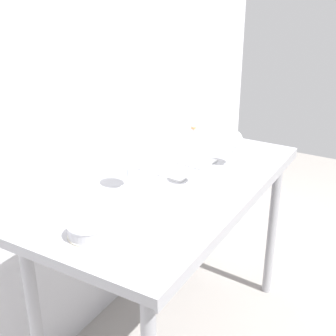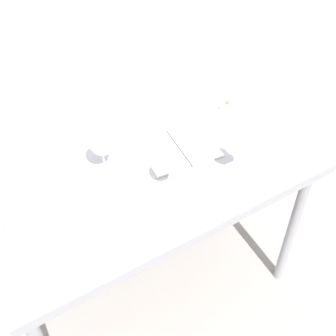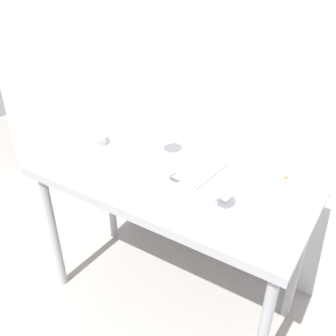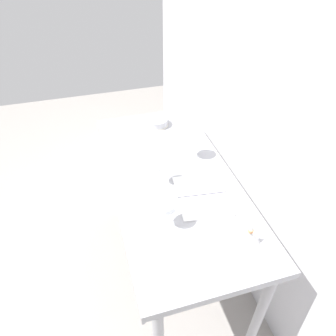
# 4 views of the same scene
# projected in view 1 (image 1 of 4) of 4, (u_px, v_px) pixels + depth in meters

# --- Properties ---
(back_wall) EXTENTS (3.80, 0.04, 2.60)m
(back_wall) POSITION_uv_depth(u_px,v_px,m) (83.00, 80.00, 2.07)
(back_wall) COLOR #BABABF
(back_wall) RESTS_ON ground_plane
(steel_counter) EXTENTS (1.40, 0.65, 0.90)m
(steel_counter) POSITION_uv_depth(u_px,v_px,m) (178.00, 205.00, 2.03)
(steel_counter) COLOR #95959A
(steel_counter) RESTS_ON ground_plane
(wine_glass_near_right) EXTENTS (0.09, 0.09, 0.17)m
(wine_glass_near_right) POSITION_uv_depth(u_px,v_px,m) (233.00, 141.00, 2.14)
(wine_glass_near_right) COLOR white
(wine_glass_near_right) RESTS_ON steel_counter
(wine_glass_near_center) EXTENTS (0.08, 0.08, 0.17)m
(wine_glass_near_center) POSITION_uv_depth(u_px,v_px,m) (195.00, 158.00, 1.94)
(wine_glass_near_center) COLOR white
(wine_glass_near_center) RESTS_ON steel_counter
(wine_glass_far_left) EXTENTS (0.10, 0.10, 0.19)m
(wine_glass_far_left) POSITION_uv_depth(u_px,v_px,m) (127.00, 159.00, 1.90)
(wine_glass_far_left) COLOR white
(wine_glass_far_left) RESTS_ON steel_counter
(open_notebook) EXTENTS (0.34, 0.29, 0.01)m
(open_notebook) POSITION_uv_depth(u_px,v_px,m) (178.00, 164.00, 2.18)
(open_notebook) COLOR silver
(open_notebook) RESTS_ON steel_counter
(tasting_sheet_upper) EXTENTS (0.23, 0.28, 0.00)m
(tasting_sheet_upper) POSITION_uv_depth(u_px,v_px,m) (158.00, 215.00, 1.73)
(tasting_sheet_upper) COLOR white
(tasting_sheet_upper) RESTS_ON steel_counter
(tasting_bowl) EXTENTS (0.14, 0.14, 0.05)m
(tasting_bowl) POSITION_uv_depth(u_px,v_px,m) (88.00, 230.00, 1.58)
(tasting_bowl) COLOR beige
(tasting_bowl) RESTS_ON steel_counter
(decanter_funnel) EXTENTS (0.11, 0.11, 0.13)m
(decanter_funnel) POSITION_uv_depth(u_px,v_px,m) (193.00, 135.00, 2.47)
(decanter_funnel) COLOR silver
(decanter_funnel) RESTS_ON steel_counter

